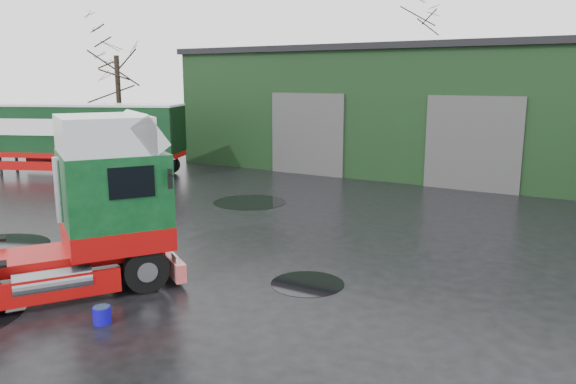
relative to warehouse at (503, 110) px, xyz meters
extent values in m
plane|color=black|center=(-2.00, -20.00, -3.16)|extent=(100.00, 100.00, 0.00)
cube|color=black|center=(0.00, 0.00, -0.16)|extent=(32.00, 12.00, 6.00)
cube|color=black|center=(0.00, 0.00, 2.99)|extent=(32.40, 12.40, 0.30)
cylinder|color=#1007AA|center=(-2.87, -23.32, -2.99)|extent=(0.43, 0.43, 0.33)
cylinder|color=black|center=(-0.48, -19.37, -3.15)|extent=(1.73, 1.73, 0.01)
cylinder|color=black|center=(-6.71, -12.85, -3.15)|extent=(2.82, 2.82, 0.01)
camera|label=1|loc=(5.58, -30.21, 1.55)|focal=35.00mm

